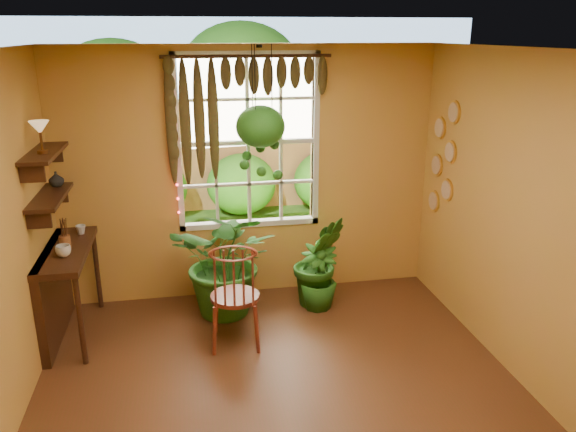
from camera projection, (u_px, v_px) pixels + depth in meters
name	position (u px, v px, depth m)	size (l,w,h in m)	color
floor	(288.00, 416.00, 4.31)	(4.50, 4.50, 0.00)	#532B17
ceiling	(288.00, 51.00, 3.46)	(4.50, 4.50, 0.00)	silver
wall_back	(249.00, 175.00, 5.99)	(4.00, 4.00, 0.00)	#C98C44
wall_right	(548.00, 235.00, 4.24)	(4.50, 4.50, 0.00)	#C98C44
window	(248.00, 142.00, 5.91)	(1.52, 0.10, 1.86)	silver
valance_vine	(240.00, 88.00, 5.60)	(1.70, 0.12, 1.10)	#3E1F11
string_lights	(174.00, 142.00, 5.67)	(0.03, 0.03, 1.54)	#FF2633
wall_plates	(443.00, 159.00, 5.84)	(0.04, 0.32, 1.10)	beige
counter_ledge	(58.00, 283.00, 5.29)	(0.40, 1.20, 0.90)	#3E1F11
shelf_lower	(50.00, 197.00, 5.03)	(0.25, 0.90, 0.04)	#3E1F11
shelf_upper	(44.00, 153.00, 4.91)	(0.25, 0.90, 0.04)	#3E1F11
backyard	(232.00, 118.00, 10.36)	(14.00, 10.00, 12.00)	#275418
windsor_chair	(235.00, 310.00, 5.20)	(0.50, 0.53, 1.22)	maroon
potted_plant_left	(228.00, 260.00, 5.71)	(1.07, 0.93, 1.19)	#124312
potted_plant_mid	(319.00, 261.00, 5.94)	(0.55, 0.44, 1.00)	#124312
potted_plant_right	(318.00, 277.00, 5.91)	(0.40, 0.40, 0.71)	#124312
hanging_basket	(260.00, 129.00, 5.58)	(0.49, 0.49, 1.34)	black
cup_a	(63.00, 251.00, 5.00)	(0.13, 0.13, 0.10)	silver
cup_b	(81.00, 230.00, 5.55)	(0.10, 0.10, 0.09)	beige
brush_jar	(64.00, 234.00, 5.16)	(0.10, 0.10, 0.37)	brown
shelf_vase	(56.00, 179.00, 5.29)	(0.14, 0.14, 0.14)	#B2AD99
tiffany_lamp	(40.00, 129.00, 4.75)	(0.17, 0.17, 0.28)	brown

